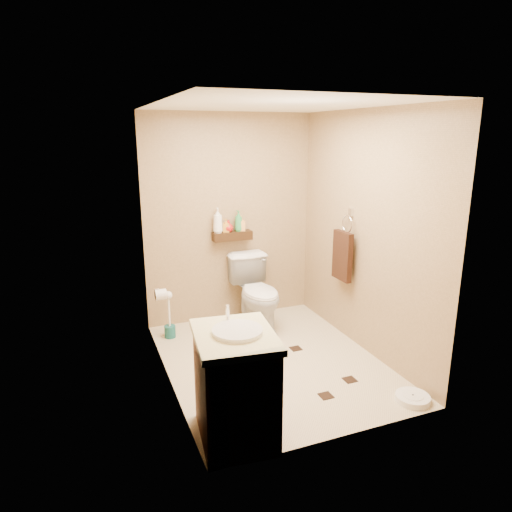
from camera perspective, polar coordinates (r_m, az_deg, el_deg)
name	(u,v)px	position (r m, az deg, el deg)	size (l,w,h in m)	color
ground	(272,361)	(4.60, 1.97, -12.98)	(2.50, 2.50, 0.00)	beige
wall_back	(230,219)	(5.32, -3.29, 4.60)	(2.00, 0.04, 2.40)	#A2845C
wall_front	(348,283)	(3.11, 11.37, -3.28)	(2.00, 0.04, 2.40)	#A2845C
wall_left	(163,253)	(3.89, -11.49, 0.42)	(0.04, 2.50, 2.40)	#A2845C
wall_right	(365,234)	(4.66, 13.47, 2.71)	(0.04, 2.50, 2.40)	#A2845C
ceiling	(274,105)	(4.07, 2.29, 18.38)	(2.00, 2.50, 0.02)	white
wall_shelf	(232,236)	(5.28, -2.99, 2.54)	(0.46, 0.14, 0.10)	#341F0E
floor_accents	(276,364)	(4.55, 2.52, -13.33)	(1.23, 1.33, 0.01)	black
toilet	(257,293)	(5.20, 0.15, -4.65)	(0.46, 0.80, 0.82)	white
vanity	(235,384)	(3.40, -2.59, -15.73)	(0.63, 0.73, 0.95)	brown
bathroom_scale	(413,398)	(4.20, 18.99, -16.45)	(0.36, 0.36, 0.06)	white
toilet_brush	(170,321)	(5.10, -10.76, -8.02)	(0.12, 0.12, 0.53)	#175C5C
towel_ring	(343,254)	(4.87, 10.79, 0.31)	(0.12, 0.30, 0.76)	silver
toilet_paper	(161,294)	(4.69, -11.83, -4.73)	(0.12, 0.11, 0.12)	white
bottle_a	(218,220)	(5.19, -4.80, 4.45)	(0.11, 0.11, 0.28)	white
bottle_b	(226,225)	(5.23, -3.76, 3.84)	(0.07, 0.07, 0.16)	gold
bottle_c	(228,226)	(5.24, -3.46, 3.76)	(0.11, 0.11, 0.14)	red
bottle_d	(239,221)	(5.27, -2.19, 4.40)	(0.09, 0.09, 0.24)	green
bottle_e	(241,223)	(5.29, -1.84, 4.10)	(0.08, 0.08, 0.18)	#FAAF53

